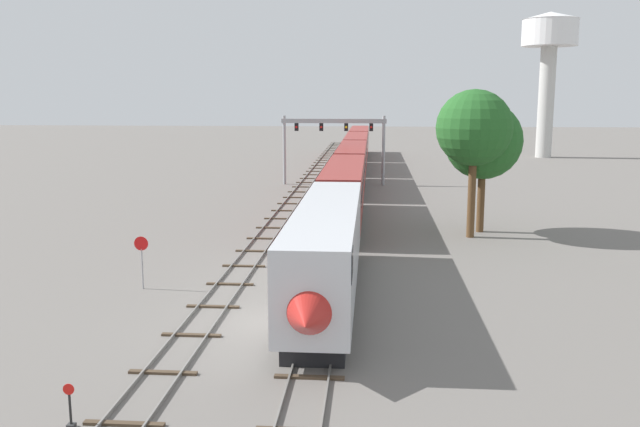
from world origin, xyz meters
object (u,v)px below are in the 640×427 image
at_px(switch_stand, 70,412).
at_px(stop_sign, 142,255).
at_px(passenger_train, 352,165).
at_px(trackside_tree_mid, 474,129).
at_px(trackside_tree_left, 483,141).
at_px(water_tower, 549,45).
at_px(signal_gantry, 334,134).

xyz_separation_m(switch_stand, stop_sign, (-2.90, 15.16, 1.35)).
distance_m(passenger_train, trackside_tree_mid, 27.61).
height_order(trackside_tree_left, trackside_tree_mid, trackside_tree_mid).
distance_m(water_tower, trackside_tree_left, 68.77).
relative_size(switch_stand, trackside_tree_left, 0.15).
relative_size(passenger_train, stop_sign, 35.85).
distance_m(passenger_train, stop_sign, 41.59).
distance_m(switch_stand, trackside_tree_left, 37.27).
relative_size(switch_stand, stop_sign, 0.51).
xyz_separation_m(trackside_tree_left, trackside_tree_mid, (-1.02, -2.10, 1.01)).
bearing_deg(passenger_train, trackside_tree_left, -65.78).
height_order(passenger_train, water_tower, water_tower).
height_order(passenger_train, trackside_tree_mid, trackside_tree_mid).
distance_m(passenger_train, switch_stand, 56.02).
distance_m(passenger_train, signal_gantry, 5.18).
distance_m(stop_sign, trackside_tree_left, 27.14).
xyz_separation_m(signal_gantry, switch_stand, (-4.85, -58.89, -5.33)).
relative_size(stop_sign, trackside_tree_left, 0.29).
height_order(passenger_train, switch_stand, passenger_train).
xyz_separation_m(stop_sign, trackside_tree_mid, (19.46, 14.97, 6.06)).
bearing_deg(switch_stand, trackside_tree_mid, 61.22).
bearing_deg(stop_sign, water_tower, 63.39).
relative_size(signal_gantry, trackside_tree_mid, 1.13).
bearing_deg(passenger_train, switch_stand, -97.29).
xyz_separation_m(passenger_train, trackside_tree_left, (10.47, -23.29, 4.31)).
bearing_deg(water_tower, trackside_tree_mid, -107.85).
distance_m(water_tower, trackside_tree_mid, 70.90).
relative_size(signal_gantry, trackside_tree_left, 1.23).
distance_m(trackside_tree_left, trackside_tree_mid, 2.55).
bearing_deg(water_tower, stop_sign, -116.61).
relative_size(stop_sign, trackside_tree_mid, 0.27).
distance_m(passenger_train, trackside_tree_left, 25.90).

